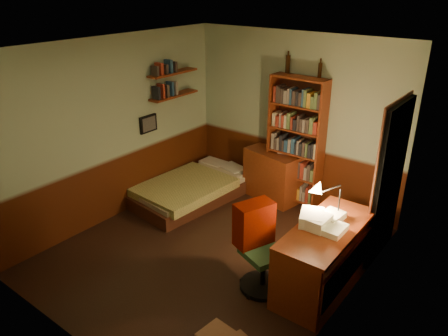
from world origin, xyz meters
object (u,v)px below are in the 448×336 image
Objects in this scene: bookshelf at (296,143)px; desk_lamp at (341,191)px; office_chair at (264,249)px; dresser at (273,175)px; bed at (193,182)px; desk at (325,257)px; mini_stereo at (287,148)px.

bookshelf reaches higher than desk_lamp.
desk_lamp reaches higher than office_chair.
dresser is 0.85× the size of office_chair.
desk is at bearing -8.92° from bed.
dresser is at bearing 136.31° from desk.
office_chair reaches higher than dresser.
dresser is 2.28m from office_chair.
office_chair reaches higher than mini_stereo.
bed is at bearing 171.66° from office_chair.
bookshelf is 1.85m from desk_lamp.
dresser is 2.15m from desk_lamp.
dresser is 0.61× the size of desk.
desk is (1.63, -1.52, -0.01)m from dresser.
mini_stereo is 2.00m from desk_lamp.
bed is 2.73m from desk.
desk_lamp is (1.62, -1.24, 0.71)m from dresser.
dresser is 0.51m from mini_stereo.
mini_stereo is (1.16, 0.92, 0.58)m from bed.
dresser is (1.00, 0.80, 0.11)m from bed.
mini_stereo is 0.25× the size of office_chair.
dresser is 1.37× the size of desk_lamp.
desk_lamp reaches higher than bed.
desk is at bearing -68.76° from mini_stereo.
bed is 7.13× the size of mini_stereo.
desk is at bearing -49.38° from bookshelf.
bookshelf is at bearing 25.38° from dresser.
office_chair is (0.94, -2.11, -0.34)m from mini_stereo.
office_chair is at bearing -67.71° from bookshelf.
desk_lamp is (1.29, -1.32, 0.11)m from bookshelf.
mini_stereo is at bearing 44.85° from bed.
bookshelf reaches higher than desk.
bed is at bearing 177.44° from desk_lamp.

